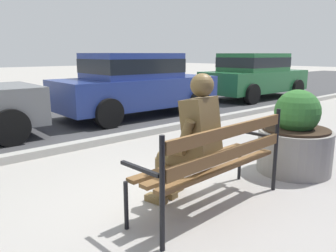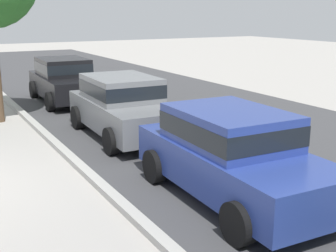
{
  "view_description": "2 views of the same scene",
  "coord_description": "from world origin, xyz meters",
  "views": [
    {
      "loc": [
        -2.21,
        -2.1,
        1.54
      ],
      "look_at": [
        0.24,
        0.64,
        0.75
      ],
      "focal_mm": 35.85,
      "sensor_mm": 36.0,
      "label": 1
    },
    {
      "loc": [
        8.62,
        0.24,
        3.15
      ],
      "look_at": [
        0.54,
        4.72,
        0.8
      ],
      "focal_mm": 47.98,
      "sensor_mm": 36.0,
      "label": 2
    }
  ],
  "objects": [
    {
      "name": "street_surface",
      "position": [
        0.0,
        7.5,
        0.0
      ],
      "size": [
        60.0,
        9.0,
        0.01
      ],
      "primitive_type": "cube",
      "color": "#424244",
      "rests_on": "ground"
    },
    {
      "name": "curb_stone",
      "position": [
        0.0,
        2.9,
        0.06
      ],
      "size": [
        60.0,
        0.2,
        0.12
      ],
      "primitive_type": "cube",
      "color": "#B2AFA8",
      "rests_on": "ground"
    },
    {
      "name": "parked_car_blue",
      "position": [
        2.77,
        4.72,
        0.84
      ],
      "size": [
        4.15,
        2.01,
        1.56
      ],
      "color": "navy",
      "rests_on": "ground"
    },
    {
      "name": "parked_car_grey",
      "position": [
        -1.88,
        4.72,
        0.84
      ],
      "size": [
        4.15,
        2.01,
        1.56
      ],
      "color": "slate",
      "rests_on": "ground"
    },
    {
      "name": "parked_car_black",
      "position": [
        -7.14,
        4.72,
        0.84
      ],
      "size": [
        4.15,
        2.01,
        1.56
      ],
      "color": "black",
      "rests_on": "ground"
    }
  ]
}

